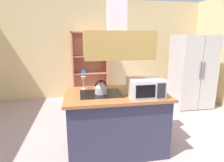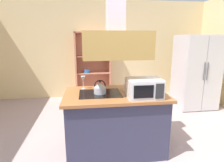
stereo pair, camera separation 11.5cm
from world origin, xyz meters
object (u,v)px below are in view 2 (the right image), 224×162
Objects in this scene: dish_cabinet at (93,70)px; cutting_board at (143,90)px; refrigerator at (196,72)px; microwave at (144,88)px; kettle at (100,88)px; wine_glass_on_counter at (83,79)px.

cutting_board is at bearing -74.49° from dish_cabinet.
refrigerator is 2.59m from microwave.
kettle is (-2.43, -1.55, 0.11)m from refrigerator.
kettle is 0.97× the size of wine_glass_on_counter.
kettle is at bearing -89.70° from dish_cabinet.
dish_cabinet is (-2.45, 1.05, -0.06)m from refrigerator.
wine_glass_on_counter is (-0.24, 0.30, 0.07)m from kettle.
cutting_board is at bearing 7.68° from kettle.
kettle reaches higher than cutting_board.
cutting_board is 1.65× the size of wine_glass_on_counter.
dish_cabinet is 2.60m from cutting_board.
dish_cabinet is 4.01× the size of microwave.
refrigerator is 2.89m from kettle.
cutting_board is (0.68, 0.09, -0.08)m from kettle.
cutting_board is at bearing 73.36° from microwave.
wine_glass_on_counter is at bearing -95.72° from dish_cabinet.
refrigerator is at bearing -23.19° from dish_cabinet.
refrigerator is at bearing 25.03° from wine_glass_on_counter.
microwave reaches higher than kettle.
kettle is 0.69m from cutting_board.
refrigerator is 5.17× the size of cutting_board.
refrigerator is 2.96m from wine_glass_on_counter.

